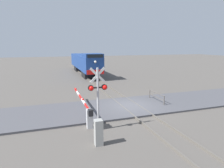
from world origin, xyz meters
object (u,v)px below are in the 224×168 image
(locomotive, at_px, (85,63))
(utility_cabinet, at_px, (99,133))
(crossing_gate, at_px, (86,110))
(crossing_signal, at_px, (98,92))
(guard_railing, at_px, (157,96))

(locomotive, distance_m, utility_cabinet, 26.64)
(utility_cabinet, bearing_deg, locomotive, 80.93)
(locomotive, bearing_deg, utility_cabinet, -99.07)
(crossing_gate, height_order, utility_cabinet, utility_cabinet)
(locomotive, relative_size, crossing_signal, 4.43)
(locomotive, xyz_separation_m, guard_railing, (2.83, -20.42, -1.47))
(crossing_gate, height_order, guard_railing, crossing_gate)
(crossing_gate, relative_size, guard_railing, 2.81)
(crossing_signal, xyz_separation_m, crossing_gate, (-0.45, 1.57, -1.57))
(crossing_signal, height_order, guard_railing, crossing_signal)
(utility_cabinet, xyz_separation_m, guard_railing, (7.03, 5.85, -0.09))
(locomotive, bearing_deg, crossing_signal, -98.70)
(locomotive, distance_m, crossing_gate, 23.32)
(utility_cabinet, height_order, guard_railing, utility_cabinet)
(crossing_gate, bearing_deg, crossing_signal, -74.07)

